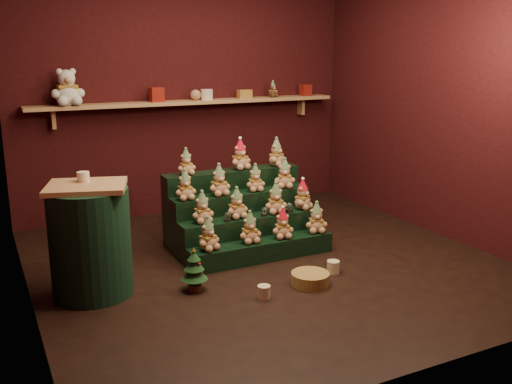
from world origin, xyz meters
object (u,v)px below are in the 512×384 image
side_table (90,241)px  wicker_basket (310,279)px  snow_globe_c (289,208)px  mug_left (264,292)px  mug_right (333,267)px  white_bear (67,82)px  snow_globe_b (264,212)px  snow_globe_a (227,217)px  brown_bear (273,89)px  riser_tier_front (262,250)px  mini_christmas_tree (194,270)px

side_table → wicker_basket: bearing=-3.1°
snow_globe_c → mug_left: snow_globe_c is taller
mug_right → white_bear: bearing=127.1°
snow_globe_b → wicker_basket: snow_globe_b is taller
snow_globe_a → brown_bear: (1.31, 1.58, 1.01)m
white_bear → wicker_basket: bearing=-61.3°
riser_tier_front → brown_bear: (1.04, 1.74, 1.33)m
mini_christmas_tree → mug_right: size_ratio=3.30×
snow_globe_b → white_bear: 2.44m
snow_globe_c → side_table: side_table is taller
riser_tier_front → side_table: (-1.54, -0.07, 0.35)m
snow_globe_b → mini_christmas_tree: (-0.91, -0.53, -0.23)m
snow_globe_a → mug_left: size_ratio=0.87×
snow_globe_a → mini_christmas_tree: snow_globe_a is taller
mug_left → white_bear: (-0.98, 2.50, 1.51)m
snow_globe_a → white_bear: 2.23m
mug_left → wicker_basket: bearing=8.2°
wicker_basket → snow_globe_b: bearing=89.2°
riser_tier_front → snow_globe_b: size_ratio=16.34×
wicker_basket → mug_right: bearing=21.2°
mug_right → brown_bear: size_ratio=0.57×
snow_globe_a → snow_globe_b: 0.38m
riser_tier_front → white_bear: size_ratio=2.97×
mug_right → mug_left: bearing=-166.5°
snow_globe_b → wicker_basket: size_ratio=0.27×
snow_globe_b → mug_left: 1.09m
snow_globe_a → side_table: 1.29m
mini_christmas_tree → brown_bear: brown_bear is taller
riser_tier_front → wicker_basket: riser_tier_front is taller
snow_globe_b → mug_right: snow_globe_b is taller
snow_globe_a → white_bear: (-1.08, 1.58, 1.15)m
snow_globe_a → mini_christmas_tree: (-0.53, -0.53, -0.23)m
snow_globe_a → mug_right: (0.67, -0.73, -0.35)m
mug_right → brown_bear: bearing=74.6°
mug_left → snow_globe_b: bearing=62.5°
side_table → mug_right: 2.04m
snow_globe_b → wicker_basket: (-0.01, -0.85, -0.35)m
riser_tier_front → side_table: 1.58m
mini_christmas_tree → white_bear: (-0.55, 2.12, 1.38)m
white_bear → riser_tier_front: bearing=-54.2°
riser_tier_front → mug_left: 0.84m
snow_globe_a → snow_globe_b: size_ratio=1.04×
snow_globe_c → side_table: bearing=-173.0°
snow_globe_a → mug_left: bearing=-96.1°
mug_right → riser_tier_front: bearing=125.2°
riser_tier_front → mug_left: bearing=-116.0°
snow_globe_c → white_bear: white_bear is taller
mini_christmas_tree → brown_bear: size_ratio=1.87×
riser_tier_front → side_table: side_table is taller
mug_right → wicker_basket: (-0.31, -0.12, -0.01)m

